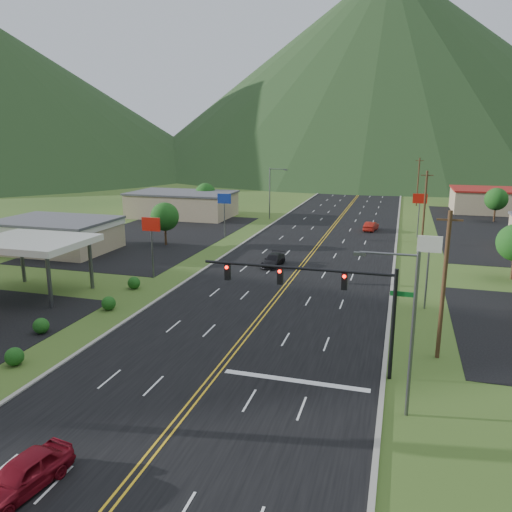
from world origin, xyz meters
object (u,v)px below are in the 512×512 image
(streetlight_east, at_px, (407,324))
(gas_canopy, at_px, (32,243))
(car_red_near, at_px, (23,475))
(streetlight_west, at_px, (271,190))
(car_red_far, at_px, (371,226))
(car_dark_mid, at_px, (273,261))
(traffic_signal, at_px, (327,290))

(streetlight_east, xyz_separation_m, gas_canopy, (-33.18, 12.00, -0.31))
(streetlight_east, xyz_separation_m, car_red_near, (-15.13, -10.67, -4.42))
(streetlight_west, relative_size, car_red_far, 2.10)
(car_dark_mid, xyz_separation_m, car_red_far, (9.28, 25.08, 0.05))
(car_dark_mid, bearing_deg, gas_canopy, -135.66)
(car_red_far, bearing_deg, gas_canopy, 65.66)
(traffic_signal, xyz_separation_m, car_red_near, (-10.43, -14.67, -4.57))
(streetlight_west, bearing_deg, car_red_far, -20.72)
(streetlight_west, relative_size, gas_canopy, 0.90)
(streetlight_east, relative_size, car_red_near, 2.01)
(traffic_signal, distance_m, gas_canopy, 29.59)
(gas_canopy, bearing_deg, car_red_far, 55.68)
(gas_canopy, relative_size, car_dark_mid, 2.21)
(traffic_signal, bearing_deg, car_red_near, -125.42)
(streetlight_east, bearing_deg, car_red_far, 95.38)
(car_red_far, bearing_deg, streetlight_east, 105.36)
(traffic_signal, bearing_deg, streetlight_west, 107.97)
(streetlight_west, bearing_deg, traffic_signal, -72.03)
(gas_canopy, bearing_deg, traffic_signal, -15.70)
(traffic_signal, height_order, streetlight_east, streetlight_east)
(streetlight_west, height_order, car_dark_mid, streetlight_west)
(streetlight_east, bearing_deg, streetlight_west, 110.86)
(traffic_signal, height_order, car_dark_mid, traffic_signal)
(traffic_signal, bearing_deg, car_red_far, 90.38)
(gas_canopy, xyz_separation_m, car_red_near, (18.05, -22.67, -4.11))
(traffic_signal, bearing_deg, car_dark_mid, 111.65)
(streetlight_west, height_order, gas_canopy, streetlight_west)
(streetlight_west, height_order, car_red_near, streetlight_west)
(traffic_signal, height_order, streetlight_west, streetlight_west)
(traffic_signal, distance_m, car_red_near, 18.57)
(gas_canopy, relative_size, car_red_near, 2.24)
(streetlight_west, distance_m, car_dark_mid, 33.26)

